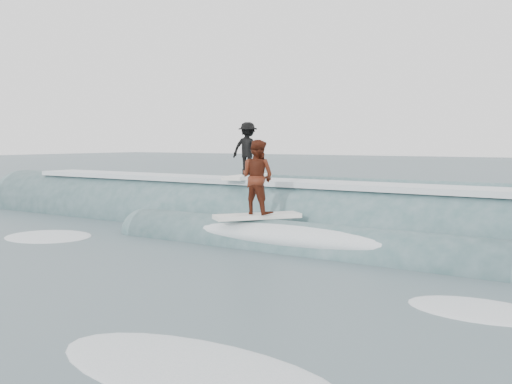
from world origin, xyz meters
The scene contains 6 objects.
ground centered at (0.00, 0.00, 0.00)m, with size 160.00×160.00×0.00m, color #3E545A.
breaking_wave centered at (0.23, 4.43, 0.03)m, with size 24.25×4.07×2.58m.
surfer_black centered at (-0.91, 4.72, 2.08)m, with size 0.99×2.05×1.55m.
surfer_red centered at (0.81, 2.52, 1.48)m, with size 1.65×1.92×1.80m.
whitewater centered at (1.53, -2.23, 0.00)m, with size 12.83×7.15×0.10m.
far_swells centered at (-0.22, 17.65, 0.00)m, with size 40.31×8.65×0.80m.
Camera 1 is at (7.81, -8.38, 2.40)m, focal length 40.00 mm.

